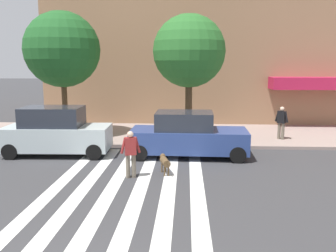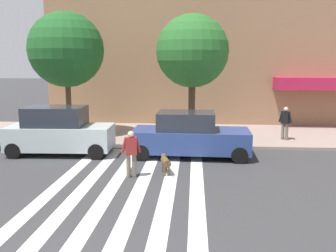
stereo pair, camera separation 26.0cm
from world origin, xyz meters
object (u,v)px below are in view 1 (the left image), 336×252
Objects in this scene: parked_car_third_in_line at (188,136)px; pedestrian_bystander at (282,121)px; parked_car_behind_first at (57,132)px; street_tree_middle at (189,51)px; pedestrian_dog_walker at (131,152)px; dog_on_leash at (165,162)px; street_tree_nearest at (62,50)px.

parked_car_third_in_line is 3.01× the size of pedestrian_bystander.
street_tree_middle is at bearing 29.86° from parked_car_behind_first.
street_tree_middle reaches higher than parked_car_behind_first.
parked_car_behind_first is at bearing -150.14° from street_tree_middle.
pedestrian_dog_walker reaches higher than dog_on_leash.
parked_car_third_in_line is at bearing 0.03° from parked_car_behind_first.
street_tree_middle is at bearing 177.07° from pedestrian_bystander.
parked_car_behind_first reaches higher than parked_car_third_in_line.
parked_car_behind_first is 5.44m from dog_on_leash.
pedestrian_dog_walker is at bearing -137.78° from pedestrian_bystander.
parked_car_behind_first is 4.74m from pedestrian_dog_walker.
parked_car_third_in_line is (5.64, 0.00, -0.09)m from parked_car_behind_first.
parked_car_behind_first is 0.73× the size of street_tree_middle.
street_tree_middle reaches higher than pedestrian_dog_walker.
parked_car_behind_first is 2.74× the size of pedestrian_bystander.
parked_car_behind_first is 4.18× the size of dog_on_leash.
parked_car_behind_first reaches higher than pedestrian_dog_walker.
street_tree_middle is (5.68, 3.26, 3.49)m from parked_car_behind_first.
street_tree_middle is 5.75m from pedestrian_bystander.
parked_car_behind_first is at bearing 152.72° from dog_on_leash.
parked_car_behind_first is 4.99m from street_tree_nearest.
street_tree_middle reaches higher than pedestrian_bystander.
street_tree_nearest is at bearing 178.14° from pedestrian_bystander.
street_tree_nearest is 8.58m from pedestrian_dog_walker.
pedestrian_dog_walker is at bearing -155.51° from dog_on_leash.
street_tree_nearest is at bearing 178.92° from street_tree_middle.
pedestrian_bystander is at bearing 16.35° from parked_car_behind_first.
street_tree_nearest reaches higher than parked_car_behind_first.
pedestrian_dog_walker is (-1.97, -3.01, 0.03)m from parked_car_third_in_line.
parked_car_third_in_line is 8.10m from street_tree_nearest.
street_tree_nearest is at bearing 152.05° from parked_car_third_in_line.
parked_car_third_in_line is 2.66m from dog_on_leash.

